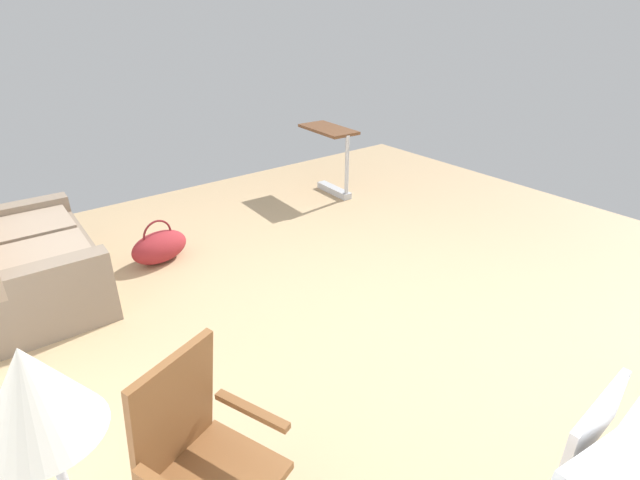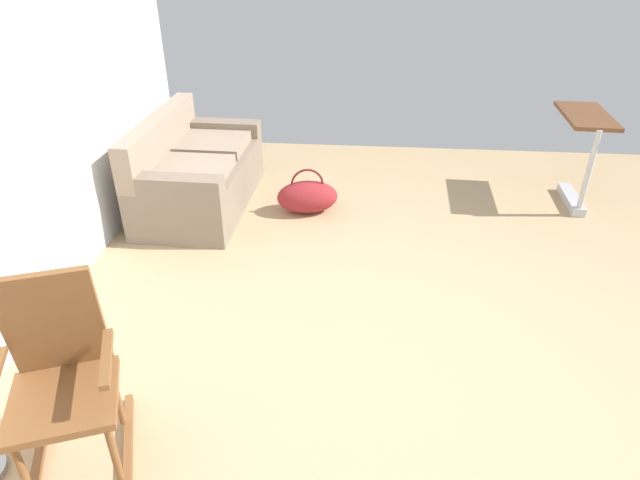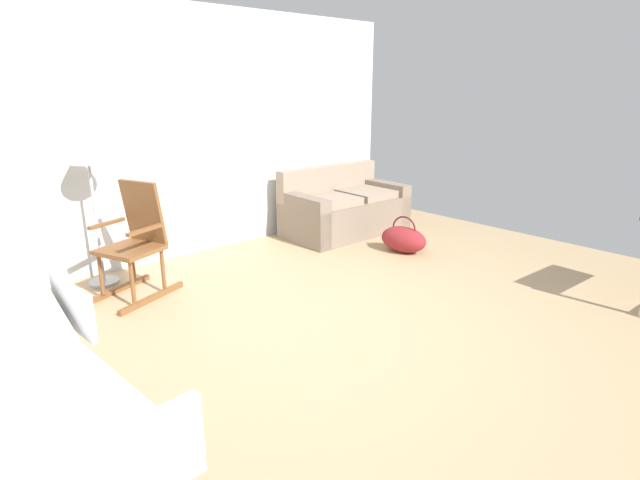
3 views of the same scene
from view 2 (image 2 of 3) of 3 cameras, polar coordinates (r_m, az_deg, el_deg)
The scene contains 5 objects.
ground_plane at distance 3.60m, azimuth 12.35°, elevation -11.84°, with size 7.39×7.39×0.00m, color tan.
couch at distance 5.31m, azimuth -12.64°, elevation 6.59°, with size 1.62×0.89×0.85m.
rocking_chair at distance 2.92m, azimuth -25.10°, elevation -13.02°, with size 0.88×0.71×1.05m.
overbed_table at distance 5.71m, azimuth 25.44°, elevation 8.54°, with size 0.85×0.44×0.84m.
duffel_bag at distance 5.11m, azimuth -1.32°, elevation 4.52°, with size 0.42×0.61×0.43m.
Camera 2 is at (-2.66, 0.52, 2.37)m, focal length 30.93 mm.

